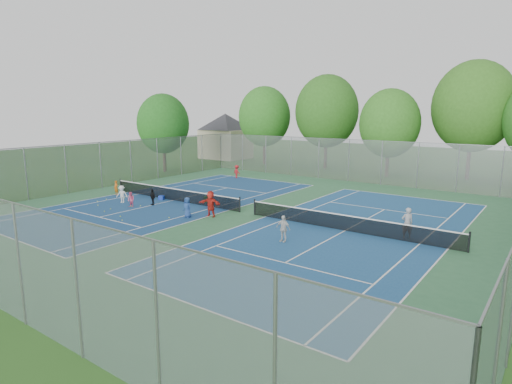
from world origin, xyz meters
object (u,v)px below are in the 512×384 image
net_left (173,195)px  net_right (345,223)px  instructor (407,223)px  ball_hopper (206,200)px  ball_crate (161,198)px

net_left → net_right: same height
instructor → net_left: bearing=-35.2°
net_left → instructor: instructor is taller
ball_hopper → ball_crate: bearing=-160.7°
net_left → ball_crate: (-0.95, -0.36, -0.30)m
net_left → net_right: size_ratio=1.00×
ball_hopper → instructor: (14.73, -0.23, 0.60)m
net_left → ball_hopper: size_ratio=26.54×
ball_hopper → instructor: bearing=-0.9°
ball_hopper → net_right: bearing=-4.2°
net_left → ball_hopper: bearing=18.8°
net_left → ball_hopper: (2.51, 0.85, -0.21)m
net_right → instructor: (3.24, 0.62, 0.39)m
net_right → ball_crate: bearing=-178.6°
net_left → ball_hopper: net_left is taller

